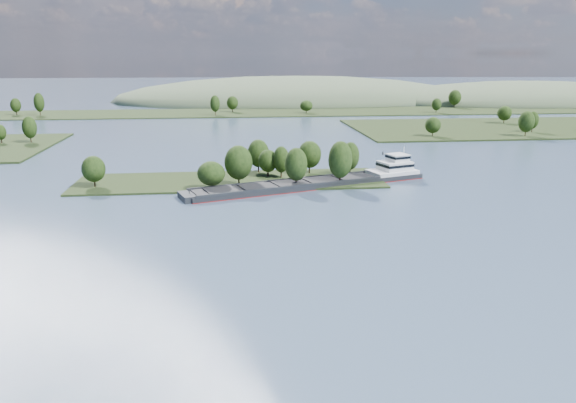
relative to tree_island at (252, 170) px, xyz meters
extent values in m
plane|color=#364A5E|center=(-7.18, -58.24, -4.31)|extent=(1800.00, 1800.00, 0.00)
cube|color=black|center=(-7.18, 1.76, -4.31)|extent=(100.00, 30.00, 1.20)
cylinder|color=black|center=(13.26, -10.57, -1.68)|extent=(0.50, 0.50, 4.06)
ellipsoid|color=black|center=(13.26, -10.57, 3.48)|extent=(7.10, 7.10, 10.43)
cylinder|color=black|center=(2.90, 13.24, -1.81)|extent=(0.50, 0.50, 3.80)
ellipsoid|color=black|center=(2.90, 13.24, 3.03)|extent=(7.58, 7.58, 9.78)
cylinder|color=black|center=(-4.47, -6.94, -1.60)|extent=(0.50, 0.50, 4.21)
ellipsoid|color=black|center=(-4.47, -6.94, 3.75)|extent=(8.81, 8.81, 10.83)
cylinder|color=black|center=(5.72, 6.33, -2.21)|extent=(0.50, 0.50, 2.99)
ellipsoid|color=black|center=(5.72, 6.33, 1.59)|extent=(6.60, 6.60, 7.69)
cylinder|color=black|center=(-12.91, -11.50, -2.26)|extent=(0.50, 0.50, 2.90)
ellipsoid|color=black|center=(-12.91, -11.50, 1.42)|extent=(8.50, 8.50, 7.45)
cylinder|color=black|center=(-49.37, -3.39, -2.10)|extent=(0.50, 0.50, 3.21)
ellipsoid|color=black|center=(-49.37, -3.39, 1.98)|extent=(7.33, 7.33, 8.26)
cylinder|color=black|center=(9.99, 3.98, -1.97)|extent=(0.50, 0.50, 3.47)
ellipsoid|color=black|center=(9.99, 3.98, 2.44)|extent=(5.46, 5.46, 8.92)
cylinder|color=black|center=(33.87, 5.44, -1.85)|extent=(0.50, 0.50, 3.72)
ellipsoid|color=black|center=(33.87, 5.44, 2.89)|extent=(6.28, 6.28, 9.57)
cylinder|color=black|center=(27.42, -9.12, -1.41)|extent=(0.50, 0.50, 4.59)
ellipsoid|color=black|center=(27.42, -9.12, 4.42)|extent=(7.72, 7.72, 11.80)
cylinder|color=black|center=(20.49, 10.11, -1.86)|extent=(0.50, 0.50, 3.69)
ellipsoid|color=black|center=(20.49, 10.11, 2.82)|extent=(8.24, 8.24, 9.48)
cylinder|color=black|center=(-98.83, 91.75, -1.51)|extent=(0.50, 0.50, 4.00)
ellipsoid|color=black|center=(-98.83, 91.75, 3.58)|extent=(6.58, 6.58, 10.29)
cylinder|color=black|center=(-112.03, 91.85, -2.11)|extent=(0.50, 0.50, 2.80)
ellipsoid|color=black|center=(-112.03, 91.85, 1.46)|extent=(5.13, 5.13, 7.21)
cylinder|color=black|center=(94.77, 91.08, -1.94)|extent=(0.50, 0.50, 3.13)
ellipsoid|color=black|center=(94.77, 91.08, 2.04)|extent=(7.88, 7.88, 8.06)
cylinder|color=black|center=(141.29, 86.27, -1.46)|extent=(0.50, 0.50, 4.10)
ellipsoid|color=black|center=(141.29, 86.27, 3.75)|extent=(7.94, 7.94, 10.53)
cylinder|color=black|center=(152.54, 100.14, -1.73)|extent=(0.50, 0.50, 3.56)
ellipsoid|color=black|center=(152.54, 100.14, 2.81)|extent=(6.00, 6.00, 9.17)
cylinder|color=black|center=(156.28, 138.57, -1.83)|extent=(0.50, 0.50, 3.36)
ellipsoid|color=black|center=(156.28, 138.57, 2.44)|extent=(8.42, 8.42, 8.64)
cube|color=black|center=(-7.18, 221.76, -4.31)|extent=(900.00, 60.00, 1.20)
cylinder|color=black|center=(-149.33, 220.75, -1.85)|extent=(0.50, 0.50, 3.71)
ellipsoid|color=black|center=(-149.33, 220.75, 2.86)|extent=(6.87, 6.87, 9.53)
cylinder|color=black|center=(139.06, 203.78, -2.06)|extent=(0.50, 0.50, 3.31)
ellipsoid|color=black|center=(139.06, 203.78, 2.15)|extent=(6.74, 6.74, 8.50)
cylinder|color=black|center=(-3.24, 224.64, -1.86)|extent=(0.50, 0.50, 3.69)
ellipsoid|color=black|center=(-3.24, 224.64, 2.82)|extent=(8.08, 8.08, 9.48)
cylinder|color=black|center=(166.66, 238.85, -1.48)|extent=(0.50, 0.50, 4.45)
ellipsoid|color=black|center=(166.66, 238.85, 4.17)|extent=(9.68, 9.68, 11.43)
cylinder|color=black|center=(-132.38, 215.80, -1.25)|extent=(0.50, 0.50, 4.92)
ellipsoid|color=black|center=(-132.38, 215.80, 5.00)|extent=(6.80, 6.80, 12.64)
cylinder|color=black|center=(47.89, 211.38, -2.26)|extent=(0.50, 0.50, 2.90)
ellipsoid|color=black|center=(47.89, 211.38, 1.44)|extent=(8.98, 8.98, 7.47)
cylinder|color=black|center=(-15.18, 205.30, -1.54)|extent=(0.50, 0.50, 4.34)
ellipsoid|color=black|center=(-15.18, 205.30, 3.99)|extent=(6.61, 6.61, 11.17)
ellipsoid|color=#425238|center=(252.82, 291.76, -4.31)|extent=(260.00, 140.00, 36.00)
ellipsoid|color=#425238|center=(52.82, 321.76, -4.31)|extent=(320.00, 160.00, 44.00)
cube|color=black|center=(18.29, -8.24, -3.81)|extent=(78.86, 34.88, 2.20)
cube|color=maroon|center=(18.29, -8.24, -4.26)|extent=(79.11, 35.13, 0.25)
cube|color=black|center=(9.16, -6.15, -2.41)|extent=(58.78, 20.08, 0.80)
cube|color=black|center=(12.28, -15.42, -2.41)|extent=(58.78, 20.08, 0.80)
cube|color=black|center=(10.72, -10.79, -2.56)|extent=(59.62, 27.58, 0.30)
cube|color=black|center=(-10.09, -17.78, -2.26)|extent=(11.12, 10.62, 0.35)
cube|color=black|center=(0.31, -14.28, -2.26)|extent=(11.12, 10.62, 0.35)
cube|color=black|center=(10.72, -10.79, -2.26)|extent=(11.12, 10.62, 0.35)
cube|color=black|center=(21.12, -7.29, -2.26)|extent=(11.12, 10.62, 0.35)
cube|color=black|center=(31.53, -3.80, -2.26)|extent=(11.12, 10.62, 0.35)
cube|color=black|center=(-20.03, -21.11, -3.41)|extent=(5.70, 9.47, 2.00)
cylinder|color=black|center=(-19.08, -20.79, -2.01)|extent=(0.30, 0.30, 2.20)
cube|color=silver|center=(47.61, 1.60, -2.11)|extent=(18.19, 14.16, 1.20)
cube|color=silver|center=(48.56, 1.92, -0.12)|extent=(12.00, 10.75, 2.99)
cube|color=black|center=(48.56, 1.92, 0.28)|extent=(12.25, 11.00, 0.90)
cube|color=silver|center=(49.50, 2.24, 2.48)|extent=(7.58, 7.58, 2.20)
cube|color=black|center=(49.50, 2.24, 2.88)|extent=(7.84, 7.84, 0.80)
cube|color=silver|center=(49.50, 2.24, 3.68)|extent=(8.09, 8.09, 0.20)
cylinder|color=silver|center=(51.87, 3.03, 4.87)|extent=(0.25, 0.25, 2.59)
cylinder|color=black|center=(44.77, 3.81, 3.88)|extent=(0.63, 0.63, 1.20)
camera|label=1|loc=(-7.83, -179.97, 36.76)|focal=35.00mm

